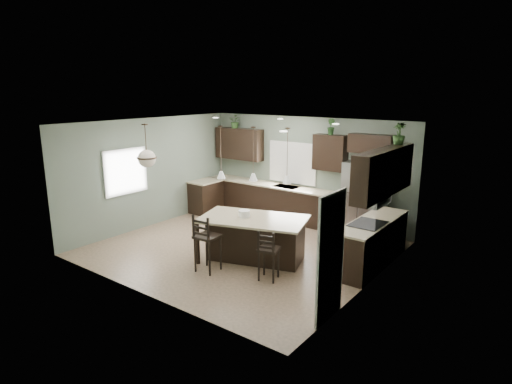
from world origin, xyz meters
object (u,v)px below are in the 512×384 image
object	(u,v)px
serving_dish	(244,214)
plant_back_left	(235,121)
bar_stool_right	(269,255)
bar_stool_left	(208,243)
refrigerator	(364,200)
kitchen_island	(253,239)

from	to	relation	value
serving_dish	plant_back_left	bearing A→B (deg)	131.87
serving_dish	bar_stool_right	bearing A→B (deg)	-27.52
serving_dish	bar_stool_left	bearing A→B (deg)	-101.78
refrigerator	kitchen_island	bearing A→B (deg)	-114.72
kitchen_island	bar_stool_left	world-z (taller)	bar_stool_left
bar_stool_left	plant_back_left	xyz separation A→B (m)	(-2.49, 3.90, 2.01)
kitchen_island	plant_back_left	distance (m)	4.62
bar_stool_left	bar_stool_right	world-z (taller)	bar_stool_left
refrigerator	plant_back_left	distance (m)	4.45
refrigerator	serving_dish	xyz separation A→B (m)	(-1.44, -2.79, 0.07)
bar_stool_left	plant_back_left	distance (m)	5.04
bar_stool_right	plant_back_left	size ratio (longest dim) A/B	2.51
bar_stool_right	bar_stool_left	bearing A→B (deg)	-177.12
bar_stool_right	refrigerator	bearing A→B (deg)	66.50
kitchen_island	bar_stool_left	size ratio (longest dim) A/B	1.85
kitchen_island	bar_stool_right	xyz separation A→B (m)	(0.80, -0.58, 0.03)
kitchen_island	bar_stool_right	bearing A→B (deg)	-53.69
refrigerator	bar_stool_left	size ratio (longest dim) A/B	1.57
refrigerator	plant_back_left	xyz separation A→B (m)	(-4.12, 0.20, 1.67)
bar_stool_left	bar_stool_right	bearing A→B (deg)	13.77
bar_stool_right	serving_dish	bearing A→B (deg)	136.82
refrigerator	serving_dish	bearing A→B (deg)	-117.41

